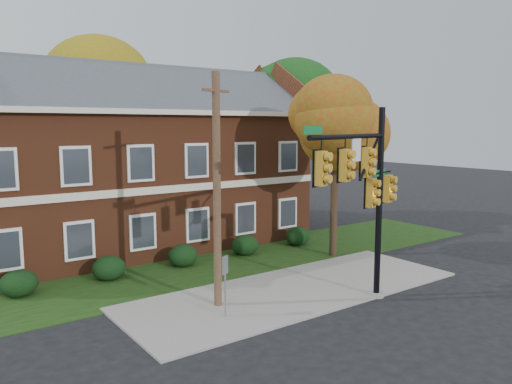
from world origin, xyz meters
TOP-DOWN VIEW (x-y plane):
  - ground at (0.00, 0.00)m, footprint 120.00×120.00m
  - sidewalk at (0.00, 1.00)m, footprint 14.00×5.00m
  - grass_strip at (0.00, 6.00)m, footprint 30.00×6.00m
  - apartment_building at (-2.00, 11.95)m, footprint 18.80×8.80m
  - hedge_far_left at (-9.00, 6.70)m, footprint 1.40×1.26m
  - hedge_left at (-5.50, 6.70)m, footprint 1.40×1.26m
  - hedge_center at (-2.00, 6.70)m, footprint 1.40×1.26m
  - hedge_right at (1.50, 6.70)m, footprint 1.40×1.26m
  - hedge_far_right at (5.00, 6.70)m, footprint 1.40×1.26m
  - tree_near_right at (5.22, 3.87)m, footprint 4.50×4.25m
  - tree_right_rear at (9.31, 12.81)m, footprint 6.30×5.95m
  - tree_far_rear at (-0.66, 19.79)m, footprint 6.84×6.46m
  - traffic_signal at (0.82, -1.69)m, footprint 6.19×2.03m
  - utility_pole at (-3.42, 1.31)m, footprint 1.27×0.46m
  - sign_post at (-3.81, 0.21)m, footprint 0.30×0.16m

SIDE VIEW (x-z plane):
  - ground at x=0.00m, z-range 0.00..0.00m
  - grass_strip at x=0.00m, z-range 0.00..0.04m
  - sidewalk at x=0.00m, z-range 0.00..0.08m
  - hedge_far_left at x=-9.00m, z-range 0.00..1.05m
  - hedge_left at x=-5.50m, z-range 0.00..1.05m
  - hedge_center at x=-2.00m, z-range 0.00..1.05m
  - hedge_right at x=1.50m, z-range 0.00..1.05m
  - hedge_far_right at x=5.00m, z-range 0.00..1.05m
  - sign_post at x=-3.81m, z-range 0.39..2.57m
  - utility_pole at x=-3.42m, z-range 0.06..8.39m
  - traffic_signal at x=0.82m, z-range 0.86..8.03m
  - apartment_building at x=-2.00m, z-range 0.12..9.86m
  - tree_near_right at x=5.22m, z-range 2.38..10.96m
  - tree_right_rear at x=9.31m, z-range 2.81..13.43m
  - tree_far_rear at x=-0.66m, z-range 3.08..14.60m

